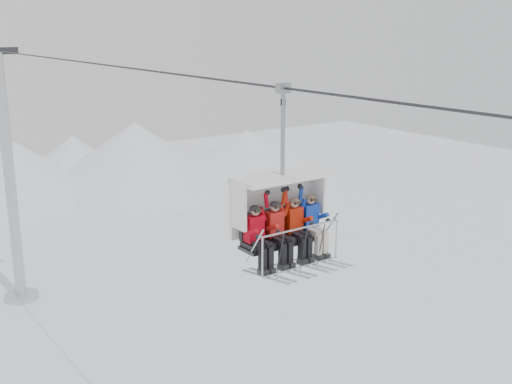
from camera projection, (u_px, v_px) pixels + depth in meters
lift_tower_right at (12, 197)px, 33.65m from camera, size 2.00×1.80×13.48m
haul_cable at (256, 85)px, 14.47m from camera, size 0.06×50.00×0.06m
chairlift_carrier at (279, 206)px, 14.46m from camera, size 2.29×1.17×3.98m
skier_far_left at (257, 235)px, 13.88m from camera, size 0.39×1.69×1.57m
skier_center_left at (277, 231)px, 14.18m from camera, size 0.39×1.69×1.57m
skier_center_right at (297, 226)px, 14.49m from camera, size 0.39×1.69×1.57m
skier_far_right at (313, 223)px, 14.76m from camera, size 0.39×1.69×1.57m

